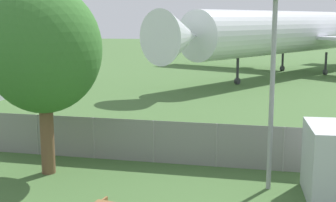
{
  "coord_description": "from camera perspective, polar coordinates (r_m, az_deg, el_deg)",
  "views": [
    {
      "loc": [
        4.6,
        -7.23,
        5.75
      ],
      "look_at": [
        -0.07,
        13.38,
        2.0
      ],
      "focal_mm": 50.0,
      "sensor_mm": 36.0,
      "label": 1
    }
  ],
  "objects": [
    {
      "name": "tree_left_of_cabin",
      "position": [
        17.52,
        -14.97,
        6.07
      ],
      "size": [
        4.24,
        4.24,
        7.0
      ],
      "color": "brown",
      "rests_on": "ground"
    },
    {
      "name": "perimeter_fence",
      "position": [
        18.84,
        -1.81,
        -4.96
      ],
      "size": [
        56.07,
        0.07,
        1.74
      ],
      "color": "gray",
      "rests_on": "ground"
    },
    {
      "name": "light_mast",
      "position": [
        15.7,
        12.67,
        4.08
      ],
      "size": [
        0.44,
        0.44,
        6.71
      ],
      "color": "#99999E",
      "rests_on": "ground"
    },
    {
      "name": "airplane",
      "position": [
        50.68,
        15.75,
        8.09
      ],
      "size": [
        30.76,
        37.85,
        12.67
      ],
      "rotation": [
        0.0,
        0.0,
        -2.1
      ],
      "color": "silver",
      "rests_on": "ground"
    }
  ]
}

